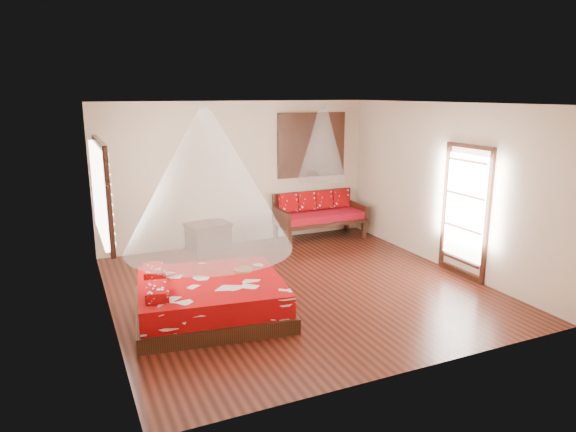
% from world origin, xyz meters
% --- Properties ---
extents(room, '(5.54, 5.54, 2.84)m').
position_xyz_m(room, '(0.00, 0.00, 1.40)').
color(room, black).
rests_on(room, ground).
extents(bed, '(2.20, 2.04, 0.63)m').
position_xyz_m(bed, '(-1.52, -0.46, 0.25)').
color(bed, black).
rests_on(bed, floor).
extents(daybed, '(1.82, 0.81, 0.95)m').
position_xyz_m(daybed, '(1.60, 2.38, 0.52)').
color(daybed, black).
rests_on(daybed, floor).
extents(storage_chest, '(0.88, 0.72, 0.54)m').
position_xyz_m(storage_chest, '(-0.73, 2.45, 0.27)').
color(storage_chest, black).
rests_on(storage_chest, floor).
extents(shutter_panel, '(1.52, 0.06, 1.32)m').
position_xyz_m(shutter_panel, '(1.60, 2.72, 1.90)').
color(shutter_panel, black).
rests_on(shutter_panel, wall_back).
extents(window_left, '(0.10, 1.74, 1.34)m').
position_xyz_m(window_left, '(-2.71, 0.20, 1.70)').
color(window_left, black).
rests_on(window_left, wall_left).
extents(glazed_door, '(0.08, 1.02, 2.16)m').
position_xyz_m(glazed_door, '(2.72, -0.60, 1.07)').
color(glazed_door, black).
rests_on(glazed_door, floor).
extents(wine_tray, '(0.27, 0.27, 0.21)m').
position_xyz_m(wine_tray, '(-0.97, -0.27, 0.56)').
color(wine_tray, brown).
rests_on(wine_tray, bed).
extents(mosquito_net_main, '(2.19, 2.19, 1.80)m').
position_xyz_m(mosquito_net_main, '(-1.50, -0.46, 1.85)').
color(mosquito_net_main, white).
rests_on(mosquito_net_main, ceiling).
extents(mosquito_net_daybed, '(0.96, 0.96, 1.50)m').
position_xyz_m(mosquito_net_daybed, '(1.60, 2.25, 2.00)').
color(mosquito_net_daybed, white).
rests_on(mosquito_net_daybed, ceiling).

